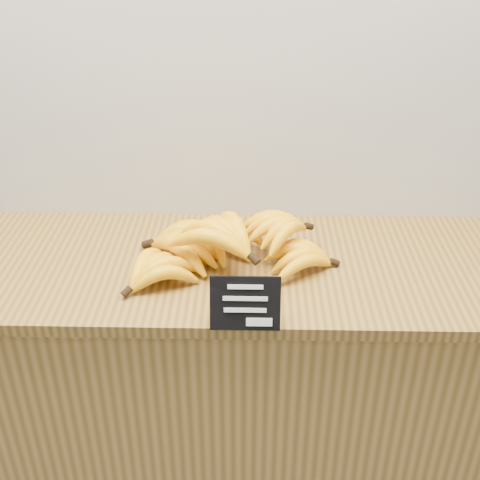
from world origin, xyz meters
TOP-DOWN VIEW (x-y plane):
  - counter at (0.09, 2.75)m, footprint 1.47×0.50m
  - counter_top at (0.09, 2.75)m, footprint 1.39×0.54m
  - chalkboard_sign at (0.10, 2.49)m, footprint 0.15×0.04m
  - banana_pile at (0.04, 2.74)m, footprint 0.55×0.34m

SIDE VIEW (x-z plane):
  - counter at x=0.09m, z-range 0.00..0.90m
  - counter_top at x=0.09m, z-range 0.90..0.93m
  - banana_pile at x=0.04m, z-range 0.92..1.05m
  - chalkboard_sign at x=0.10m, z-range 0.93..1.05m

